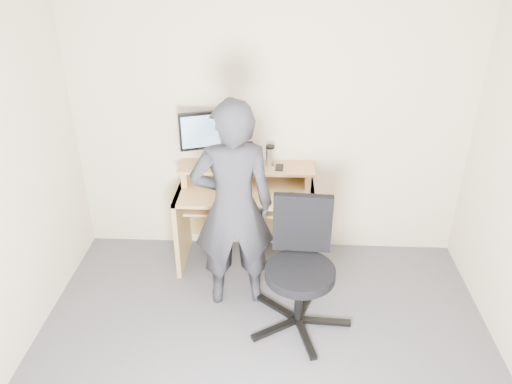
# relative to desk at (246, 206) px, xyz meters

# --- Properties ---
(back_wall) EXTENTS (3.50, 0.02, 2.50)m
(back_wall) POSITION_rel_desk_xyz_m (0.20, 0.22, 0.70)
(back_wall) COLOR beige
(back_wall) RESTS_ON ground
(desk) EXTENTS (1.20, 0.60, 0.91)m
(desk) POSITION_rel_desk_xyz_m (0.00, 0.00, 0.00)
(desk) COLOR tan
(desk) RESTS_ON ground
(monitor) EXTENTS (0.51, 0.20, 0.49)m
(monitor) POSITION_rel_desk_xyz_m (-0.32, 0.09, 0.66)
(monitor) COLOR black
(monitor) RESTS_ON desk
(external_drive) EXTENTS (0.10, 0.14, 0.20)m
(external_drive) POSITION_rel_desk_xyz_m (0.03, 0.10, 0.46)
(external_drive) COLOR black
(external_drive) RESTS_ON desk
(travel_mug) EXTENTS (0.09, 0.09, 0.17)m
(travel_mug) POSITION_rel_desk_xyz_m (0.21, 0.09, 0.45)
(travel_mug) COLOR silver
(travel_mug) RESTS_ON desk
(smartphone) EXTENTS (0.07, 0.13, 0.01)m
(smartphone) POSITION_rel_desk_xyz_m (0.29, 0.05, 0.37)
(smartphone) COLOR black
(smartphone) RESTS_ON desk
(charger) EXTENTS (0.05, 0.05, 0.03)m
(charger) POSITION_rel_desk_xyz_m (-0.13, -0.03, 0.38)
(charger) COLOR black
(charger) RESTS_ON desk
(headphones) EXTENTS (0.18, 0.18, 0.06)m
(headphones) POSITION_rel_desk_xyz_m (-0.22, 0.14, 0.37)
(headphones) COLOR silver
(headphones) RESTS_ON desk
(keyboard) EXTENTS (0.49, 0.29, 0.03)m
(keyboard) POSITION_rel_desk_xyz_m (-0.06, -0.17, 0.12)
(keyboard) COLOR black
(keyboard) RESTS_ON desk
(mouse) EXTENTS (0.11, 0.08, 0.04)m
(mouse) POSITION_rel_desk_xyz_m (0.40, -0.18, 0.22)
(mouse) COLOR black
(mouse) RESTS_ON desk
(office_chair) EXTENTS (0.78, 0.80, 1.01)m
(office_chair) POSITION_rel_desk_xyz_m (0.46, -0.82, 0.00)
(office_chair) COLOR black
(office_chair) RESTS_ON ground
(person) EXTENTS (0.69, 0.51, 1.75)m
(person) POSITION_rel_desk_xyz_m (-0.06, -0.60, 0.33)
(person) COLOR black
(person) RESTS_ON ground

